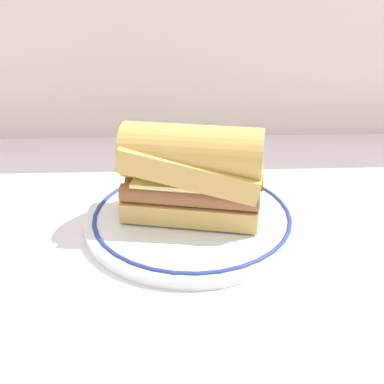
# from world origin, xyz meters

# --- Properties ---
(ground_plane) EXTENTS (1.50, 1.50, 0.00)m
(ground_plane) POSITION_xyz_m (0.00, 0.00, 0.00)
(ground_plane) COLOR silver
(plate) EXTENTS (0.28, 0.28, 0.01)m
(plate) POSITION_xyz_m (-0.01, 0.03, 0.01)
(plate) COLOR white
(plate) RESTS_ON ground_plane
(sausage_sandwich) EXTENTS (0.19, 0.12, 0.12)m
(sausage_sandwich) POSITION_xyz_m (-0.01, 0.03, 0.08)
(sausage_sandwich) COLOR tan
(sausage_sandwich) RESTS_ON plate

